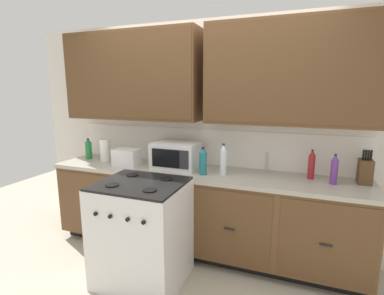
{
  "coord_description": "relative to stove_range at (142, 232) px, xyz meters",
  "views": [
    {
      "loc": [
        0.94,
        -2.44,
        1.73
      ],
      "look_at": [
        -0.07,
        0.27,
        1.16
      ],
      "focal_mm": 27.06,
      "sensor_mm": 36.0,
      "label": 1
    }
  ],
  "objects": [
    {
      "name": "ground_plane",
      "position": [
        0.33,
        0.33,
        -0.47
      ],
      "size": [
        8.11,
        8.11,
        0.0
      ],
      "primitive_type": "plane",
      "color": "#B2A893"
    },
    {
      "name": "wall_unit",
      "position": [
        0.33,
        0.83,
        1.18
      ],
      "size": [
        4.44,
        0.4,
        2.47
      ],
      "color": "white",
      "rests_on": "ground_plane"
    },
    {
      "name": "counter_run",
      "position": [
        0.33,
        0.63,
        -0.0
      ],
      "size": [
        3.27,
        0.64,
        0.91
      ],
      "color": "black",
      "rests_on": "ground_plane"
    },
    {
      "name": "stove_range",
      "position": [
        0.0,
        0.0,
        0.0
      ],
      "size": [
        0.76,
        0.68,
        0.95
      ],
      "color": "white",
      "rests_on": "ground_plane"
    },
    {
      "name": "microwave",
      "position": [
        0.05,
        0.67,
        0.58
      ],
      "size": [
        0.48,
        0.37,
        0.28
      ],
      "color": "white",
      "rests_on": "counter_run"
    },
    {
      "name": "toaster",
      "position": [
        -0.49,
        0.55,
        0.53
      ],
      "size": [
        0.28,
        0.18,
        0.19
      ],
      "color": "white",
      "rests_on": "counter_run"
    },
    {
      "name": "knife_block",
      "position": [
        1.85,
        0.76,
        0.55
      ],
      "size": [
        0.11,
        0.14,
        0.31
      ],
      "color": "#52361E",
      "rests_on": "counter_run"
    },
    {
      "name": "sink_faucet",
      "position": [
        0.98,
        0.84,
        0.54
      ],
      "size": [
        0.02,
        0.02,
        0.2
      ],
      "primitive_type": "cylinder",
      "color": "#B2B5BA",
      "rests_on": "counter_run"
    },
    {
      "name": "paper_towel_roll",
      "position": [
        -0.86,
        0.66,
        0.57
      ],
      "size": [
        0.12,
        0.12,
        0.26
      ],
      "primitive_type": "cylinder",
      "color": "white",
      "rests_on": "counter_run"
    },
    {
      "name": "bottle_violet",
      "position": [
        1.59,
        0.65,
        0.57
      ],
      "size": [
        0.06,
        0.06,
        0.27
      ],
      "color": "#663384",
      "rests_on": "counter_run"
    },
    {
      "name": "bottle_teal",
      "position": [
        0.4,
        0.53,
        0.57
      ],
      "size": [
        0.08,
        0.08,
        0.28
      ],
      "color": "#1E707A",
      "rests_on": "counter_run"
    },
    {
      "name": "bottle_red",
      "position": [
        1.4,
        0.75,
        0.57
      ],
      "size": [
        0.06,
        0.06,
        0.28
      ],
      "color": "maroon",
      "rests_on": "counter_run"
    },
    {
      "name": "bottle_green",
      "position": [
        -1.12,
        0.68,
        0.56
      ],
      "size": [
        0.08,
        0.08,
        0.25
      ],
      "color": "#237A38",
      "rests_on": "counter_run"
    },
    {
      "name": "bottle_clear",
      "position": [
        0.59,
        0.61,
        0.59
      ],
      "size": [
        0.07,
        0.07,
        0.31
      ],
      "color": "silver",
      "rests_on": "counter_run"
    }
  ]
}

